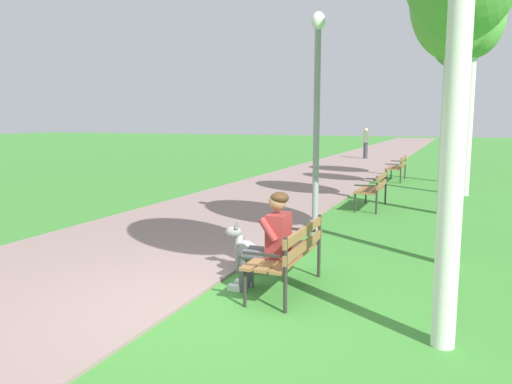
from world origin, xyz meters
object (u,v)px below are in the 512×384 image
at_px(dog_grey, 251,254).
at_px(birch_tree_fourth, 475,20).
at_px(park_bench_far, 398,166).
at_px(lamp_post_near, 317,123).
at_px(birch_tree_fifth, 459,34).
at_px(park_bench_mid, 374,187).
at_px(pedestrian_distant, 366,143).
at_px(person_seated_on_near_bench, 270,238).
at_px(park_bench_near, 290,251).

height_order(dog_grey, birch_tree_fourth, birch_tree_fourth).
distance_m(park_bench_far, lamp_post_near, 9.29).
bearing_deg(birch_tree_fifth, park_bench_far, -173.81).
bearing_deg(birch_tree_fourth, park_bench_far, 127.95).
distance_m(park_bench_mid, birch_tree_fifth, 7.56).
bearing_deg(birch_tree_fifth, lamp_post_near, -102.47).
height_order(birch_tree_fourth, pedestrian_distant, birch_tree_fourth).
relative_size(person_seated_on_near_bench, birch_tree_fourth, 0.21).
bearing_deg(park_bench_far, lamp_post_near, -92.21).
relative_size(park_bench_near, birch_tree_fourth, 0.25).
bearing_deg(dog_grey, park_bench_far, 87.05).
bearing_deg(lamp_post_near, birch_tree_fifth, 77.53).
bearing_deg(lamp_post_near, park_bench_far, 87.79).
distance_m(park_bench_mid, park_bench_far, 5.83).
distance_m(birch_tree_fourth, birch_tree_fifth, 2.98).
relative_size(lamp_post_near, pedestrian_distant, 2.37).
relative_size(park_bench_far, pedestrian_distant, 0.91).
bearing_deg(birch_tree_fifth, dog_grey, -101.11).
distance_m(dog_grey, lamp_post_near, 3.00).
height_order(park_bench_mid, park_bench_far, same).
height_order(park_bench_near, person_seated_on_near_bench, person_seated_on_near_bench).
bearing_deg(person_seated_on_near_bench, park_bench_near, 32.76).
bearing_deg(person_seated_on_near_bench, park_bench_far, 89.78).
xyz_separation_m(park_bench_far, dog_grey, (-0.60, -11.56, -0.25)).
bearing_deg(park_bench_near, birch_tree_fifth, 82.81).
height_order(park_bench_mid, person_seated_on_near_bench, person_seated_on_near_bench).
distance_m(park_bench_near, birch_tree_fourth, 10.44).
bearing_deg(park_bench_far, park_bench_near, -89.24).
relative_size(park_bench_near, pedestrian_distant, 0.91).
distance_m(park_bench_far, birch_tree_fourth, 5.46).
xyz_separation_m(person_seated_on_near_bench, birch_tree_fifth, (1.76, 12.43, 4.13)).
height_order(park_bench_mid, birch_tree_fourth, birch_tree_fourth).
bearing_deg(park_bench_far, pedestrian_distant, 106.60).
relative_size(park_bench_near, park_bench_far, 1.00).
height_order(park_bench_far, birch_tree_fifth, birch_tree_fifth).
xyz_separation_m(park_bench_near, birch_tree_fourth, (1.99, 9.35, 4.20)).
height_order(park_bench_far, pedestrian_distant, pedestrian_distant).
relative_size(person_seated_on_near_bench, birch_tree_fifth, 0.21).
xyz_separation_m(dog_grey, lamp_post_near, (0.24, 2.40, 1.77)).
height_order(dog_grey, birch_tree_fifth, birch_tree_fifth).
relative_size(park_bench_mid, birch_tree_fourth, 0.25).
distance_m(lamp_post_near, pedestrian_distant, 18.60).
xyz_separation_m(lamp_post_near, birch_tree_fifth, (2.07, 9.34, 2.78)).
relative_size(dog_grey, lamp_post_near, 0.21).
height_order(person_seated_on_near_bench, pedestrian_distant, pedestrian_distant).
bearing_deg(pedestrian_distant, birch_tree_fourth, -67.76).
bearing_deg(birch_tree_fourth, dog_grey, -107.33).
relative_size(park_bench_mid, park_bench_far, 1.00).
bearing_deg(park_bench_mid, birch_tree_fourth, 56.80).
xyz_separation_m(park_bench_near, park_bench_mid, (-0.02, 6.28, 0.00)).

